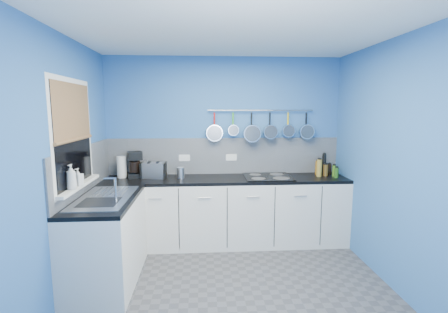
{
  "coord_description": "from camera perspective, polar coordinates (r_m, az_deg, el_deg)",
  "views": [
    {
      "loc": [
        -0.3,
        -3.01,
        1.8
      ],
      "look_at": [
        -0.05,
        0.75,
        1.25
      ],
      "focal_mm": 26.2,
      "sensor_mm": 36.0,
      "label": 1
    }
  ],
  "objects": [
    {
      "name": "worktop_back",
      "position": [
        4.32,
        0.27,
        -3.99
      ],
      "size": [
        3.2,
        0.6,
        0.04
      ],
      "primitive_type": "cube",
      "color": "black",
      "rests_on": "cabinet_run_back"
    },
    {
      "name": "backsplash_left",
      "position": [
        3.89,
        -23.11,
        -2.0
      ],
      "size": [
        0.02,
        1.8,
        0.5
      ],
      "primitive_type": "cube",
      "color": "#91939D",
      "rests_on": "wall_left"
    },
    {
      "name": "cabinet_run_back",
      "position": [
        4.44,
        0.26,
        -9.67
      ],
      "size": [
        3.2,
        0.6,
        0.86
      ],
      "primitive_type": "cube",
      "color": "silver",
      "rests_on": "ground"
    },
    {
      "name": "paper_towel",
      "position": [
        4.51,
        -17.41,
        -1.77
      ],
      "size": [
        0.15,
        0.15,
        0.28
      ],
      "primitive_type": "cylinder",
      "rotation": [
        0.0,
        0.0,
        0.24
      ],
      "color": "white",
      "rests_on": "worktop_back"
    },
    {
      "name": "condiment_1",
      "position": [
        4.7,
        17.04,
        -1.32
      ],
      "size": [
        0.05,
        0.05,
        0.29
      ],
      "primitive_type": "cylinder",
      "color": "black",
      "rests_on": "worktop_back"
    },
    {
      "name": "ceiling",
      "position": [
        3.11,
        1.98,
        21.5
      ],
      "size": [
        3.2,
        3.0,
        0.02
      ],
      "primitive_type": "cube",
      "color": "white",
      "rests_on": "ground"
    },
    {
      "name": "soap_bottle_a",
      "position": [
        3.38,
        -25.1,
        -3.25
      ],
      "size": [
        0.1,
        0.11,
        0.24
      ],
      "primitive_type": "imported",
      "rotation": [
        0.0,
        0.0,
        -0.15
      ],
      "color": "white",
      "rests_on": "window_sill"
    },
    {
      "name": "pan_2",
      "position": [
        4.51,
        4.81,
        5.3
      ],
      "size": [
        0.24,
        0.13,
        0.43
      ],
      "primitive_type": null,
      "color": "silver",
      "rests_on": "pot_rail"
    },
    {
      "name": "wall_left",
      "position": [
        3.33,
        -26.94,
        -2.13
      ],
      "size": [
        0.02,
        3.0,
        2.5
      ],
      "primitive_type": "cube",
      "color": "#3267AD",
      "rests_on": "ground"
    },
    {
      "name": "wall_right",
      "position": [
        3.61,
        28.24,
        -1.47
      ],
      "size": [
        0.02,
        3.0,
        2.5
      ],
      "primitive_type": "cube",
      "color": "#3267AD",
      "rests_on": "ground"
    },
    {
      "name": "backsplash_back",
      "position": [
        4.55,
        0.01,
        0.11
      ],
      "size": [
        3.2,
        0.02,
        0.5
      ],
      "primitive_type": "cube",
      "color": "#91939D",
      "rests_on": "wall_back"
    },
    {
      "name": "wall_front",
      "position": [
        1.63,
        7.2,
        -11.6
      ],
      "size": [
        3.2,
        0.02,
        2.5
      ],
      "primitive_type": "cube",
      "color": "#3267AD",
      "rests_on": "ground"
    },
    {
      "name": "socket_right",
      "position": [
        4.55,
        1.28,
        -0.15
      ],
      "size": [
        0.15,
        0.01,
        0.09
      ],
      "primitive_type": "cube",
      "color": "white",
      "rests_on": "backsplash_back"
    },
    {
      "name": "pan_5",
      "position": [
        4.68,
        14.12,
        5.41
      ],
      "size": [
        0.2,
        0.1,
        0.39
      ],
      "primitive_type": null,
      "color": "silver",
      "rests_on": "pot_rail"
    },
    {
      "name": "hob",
      "position": [
        4.38,
        7.66,
        -3.53
      ],
      "size": [
        0.62,
        0.54,
        0.01
      ],
      "primitive_type": "cube",
      "color": "black",
      "rests_on": "worktop_back"
    },
    {
      "name": "worktop_left",
      "position": [
        3.58,
        -20.05,
        -7.12
      ],
      "size": [
        0.6,
        1.2,
        0.04
      ],
      "primitive_type": "cube",
      "color": "black",
      "rests_on": "cabinet_run_left"
    },
    {
      "name": "socket_left",
      "position": [
        4.54,
        -6.92,
        -0.23
      ],
      "size": [
        0.15,
        0.01,
        0.09
      ],
      "primitive_type": "cube",
      "color": "white",
      "rests_on": "backsplash_back"
    },
    {
      "name": "condiment_0",
      "position": [
        4.74,
        17.91,
        -2.15
      ],
      "size": [
        0.05,
        0.05,
        0.14
      ],
      "primitive_type": "cylinder",
      "color": "black",
      "rests_on": "worktop_back"
    },
    {
      "name": "toaster",
      "position": [
        4.4,
        -12.17,
        -2.35
      ],
      "size": [
        0.34,
        0.23,
        0.2
      ],
      "primitive_type": "cube",
      "rotation": [
        0.0,
        0.0,
        -0.19
      ],
      "color": "silver",
      "rests_on": "worktop_back"
    },
    {
      "name": "condiment_3",
      "position": [
        4.64,
        18.67,
        -2.38
      ],
      "size": [
        0.05,
        0.05,
        0.15
      ],
      "primitive_type": "cylinder",
      "color": "#3F721E",
      "rests_on": "worktop_back"
    },
    {
      "name": "bamboo_blind",
      "position": [
        3.54,
        -24.88,
        7.13
      ],
      "size": [
        0.01,
        0.9,
        0.55
      ],
      "primitive_type": "cube",
      "color": "olive",
      "rests_on": "wall_left"
    },
    {
      "name": "pan_1",
      "position": [
        4.47,
        1.58,
        5.87
      ],
      "size": [
        0.15,
        0.1,
        0.34
      ],
      "primitive_type": null,
      "color": "silver",
      "rests_on": "pot_rail"
    },
    {
      "name": "cabinet_run_left",
      "position": [
        3.72,
        -19.7,
        -13.82
      ],
      "size": [
        0.6,
        1.2,
        0.86
      ],
      "primitive_type": "cube",
      "color": "silver",
      "rests_on": "ground"
    },
    {
      "name": "pot_rail",
      "position": [
        4.53,
        6.43,
        8.01
      ],
      "size": [
        1.45,
        0.02,
        0.02
      ],
      "primitive_type": "cylinder",
      "rotation": [
        0.0,
        1.57,
        0.0
      ],
      "color": "silver",
      "rests_on": "wall_back"
    },
    {
      "name": "pan_4",
      "position": [
        4.61,
        11.1,
        5.62
      ],
      "size": [
        0.18,
        0.09,
        0.37
      ],
      "primitive_type": null,
      "color": "silver",
      "rests_on": "pot_rail"
    },
    {
      "name": "mixer_tap",
      "position": [
        3.33,
        -18.39,
        -5.5
      ],
      "size": [
        0.12,
        0.08,
        0.26
      ],
      "primitive_type": null,
      "color": "silver",
      "rests_on": "worktop_left"
    },
    {
      "name": "canister",
      "position": [
        4.32,
        -7.56,
        -2.83
      ],
      "size": [
        0.13,
        0.13,
        0.14
      ],
      "primitive_type": "cylinder",
      "rotation": [
        0.0,
        0.0,
        0.34
      ],
      "color": "silver",
      "rests_on": "worktop_back"
    },
    {
      "name": "window_glass",
      "position": [
        3.55,
        -24.78,
        3.5
      ],
      "size": [
        0.01,
        0.9,
        1.0
      ],
      "primitive_type": "cube",
      "color": "black",
      "rests_on": "wall_left"
    },
    {
      "name": "condiment_6",
      "position": [
        4.56,
        19.03,
        -2.7
      ],
      "size": [
        0.05,
        0.05,
        0.13
      ],
      "primitive_type": "cylinder",
      "color": "#265919",
      "rests_on": "worktop_back"
    },
    {
      "name": "coffee_maker",
      "position": [
        4.46,
        -15.29,
        -1.38
      ],
      "size": [
        0.25,
        0.26,
        0.34
      ],
      "primitive_type": null,
      "rotation": [
        0.0,
        0.0,
        0.3
      ],
      "color": "black",
      "rests_on": "worktop_back"
    },
    {
      "name": "soap_bottle_b",
      "position": [
        3.53,
        -24.14,
        -3.27
      ],
      "size": [
        0.1,
        0.1,
        0.17
      ],
      "primitive_type": "imported",
      "rotation": [
        0.0,
        0.0,
        -0.33
      ],
      "color": "white",
      "rests_on": "window_sill"
    },
    {
      "name": "wall_back",
      "position": [
        4.56,
        -0.01,
        1.39
      ],
      "size": [
        3.2,
        0.02,
        2.5
      ],
      "primitive_type": "cube",
      "color": "#3267AD",
      "rests_on": "ground"
    },
    {
      "name": "window_sill",
      "position": [
        3.62,
        -23.99,
        -4.63
      ],
      "size": [
        0.1,
        0.98,
        0.03
      ],
      "primitive_type": "cube",
      "color": "white",
      "rests_on": "wall_left"
    },
    {
      "name": "condiment_2",
      "position": [
        4.7,
        16.0,
        -1.89
      ],
      "size": [
        0.06,
        0.06,
        0.19
      ],
      "primitive_type": "cylinder",
      "color": "#8C5914",
      "rests_on": "worktop_back"
    },
    {
      "name": "condiment_4",
      "position": [
        4.63,
        17.3,
        -2.3
      ],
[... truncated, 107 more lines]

